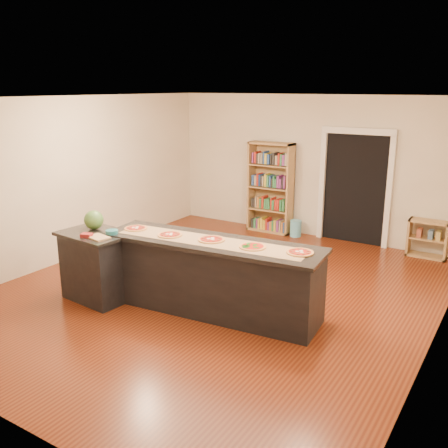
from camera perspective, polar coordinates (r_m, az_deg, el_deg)
The scene contains 17 objects.
room at distance 7.05m, azimuth -0.86°, elevation 2.76°, with size 6.00×7.00×2.80m.
doorway at distance 9.82m, azimuth 14.77°, elevation 4.72°, with size 1.40×0.09×2.21m.
kitchen_island at distance 6.71m, azimuth -1.48°, elevation -5.96°, with size 3.02×0.82×1.00m.
side_counter at distance 7.32m, azimuth -14.23°, elevation -4.60°, with size 1.00×0.73×0.98m.
bookshelf at distance 10.33m, azimuth 5.32°, elevation 4.15°, with size 0.93×0.33×1.86m, color tan.
low_shelf at distance 9.55m, azimuth 22.25°, elevation -1.58°, with size 0.67×0.29×0.67m, color tan.
waste_bin at distance 10.21m, azimuth 8.19°, elevation -0.49°, with size 0.23×0.23×0.33m, color #5EB3D3.
kraft_paper at distance 6.52m, azimuth -1.61°, elevation -1.96°, with size 2.62×0.47×0.00m, color #A37C54.
watermelon at distance 7.30m, azimuth -14.66°, elevation 0.44°, with size 0.27×0.27×0.27m, color #144214.
cutting_board at distance 6.90m, azimuth -14.20°, elevation -1.48°, with size 0.31×0.21×0.02m, color tan.
package_red at distance 6.97m, azimuth -15.43°, elevation -1.26°, with size 0.15×0.10×0.05m, color maroon.
package_teal at distance 7.01m, azimuth -12.69°, elevation -0.94°, with size 0.17×0.17×0.06m, color #195966.
pizza_a at distance 7.17m, azimuth -10.04°, elevation -0.48°, with size 0.31×0.31×0.02m.
pizza_b at distance 6.79m, azimuth -6.21°, elevation -1.23°, with size 0.32×0.32×0.02m.
pizza_c at distance 6.55m, azimuth -1.45°, elevation -1.77°, with size 0.35×0.35×0.02m.
pizza_d at distance 6.27m, azimuth 3.28°, elevation -2.59°, with size 0.34×0.34×0.02m.
pizza_e at distance 6.12m, azimuth 8.68°, elevation -3.21°, with size 0.34×0.34×0.02m.
Camera 1 is at (3.74, -5.77, 2.96)m, focal length 40.00 mm.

